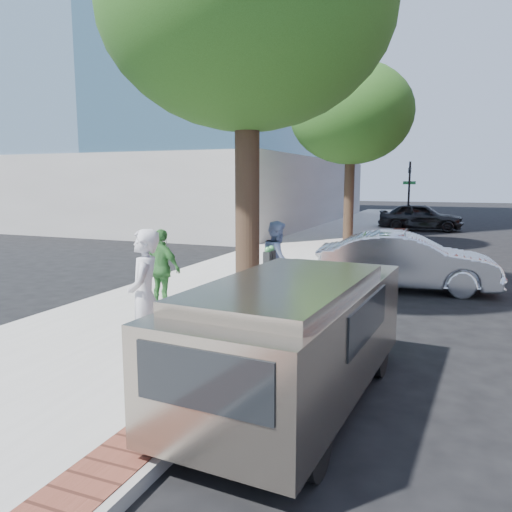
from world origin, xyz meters
The scene contains 16 objects.
ground centered at (0.00, 0.00, 0.00)m, with size 120.00×120.00×0.00m, color black.
sidewalk centered at (-1.50, 8.00, 0.07)m, with size 5.00×60.00×0.15m, color #9E9991.
brick_strip centered at (0.70, 8.00, 0.15)m, with size 0.60×60.00×0.01m, color brown.
curb centered at (1.05, 8.00, 0.07)m, with size 0.10×60.00×0.15m, color gray.
office_tower centered at (-13.00, 22.00, 12.00)m, with size 18.00×22.00×24.00m, color slate.
office_base centered at (-13.00, 22.00, 2.00)m, with size 18.20×22.20×4.00m, color gray.
signal_near centered at (0.90, 22.00, 2.25)m, with size 0.70×0.15×3.80m.
tree_near centered at (-0.60, 1.90, 6.17)m, with size 6.00×6.00×8.51m.
tree_far centered at (-0.50, 12.00, 5.30)m, with size 4.80×4.80×7.14m.
parking_meter centered at (0.58, 0.10, 1.21)m, with size 0.12×0.32×1.47m.
person_gray centered at (-0.46, -2.13, 1.12)m, with size 0.70×0.46×1.93m, color #BBBBC1.
person_officer centered at (-0.10, 2.44, 1.01)m, with size 0.83×0.65×1.71m, color #839DCB.
person_green centered at (-1.96, 0.66, 0.96)m, with size 0.95×0.40×1.63m, color #3A7F3A.
sedan_silver centered at (2.40, 5.01, 0.73)m, with size 1.53×4.40×1.45m, color silver.
bg_car centered at (1.66, 21.01, 0.76)m, with size 1.79×4.44×1.51m, color black.
van centered at (1.81, -2.13, 0.88)m, with size 1.95×4.47×1.61m.
Camera 1 is at (3.55, -7.86, 2.75)m, focal length 35.00 mm.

